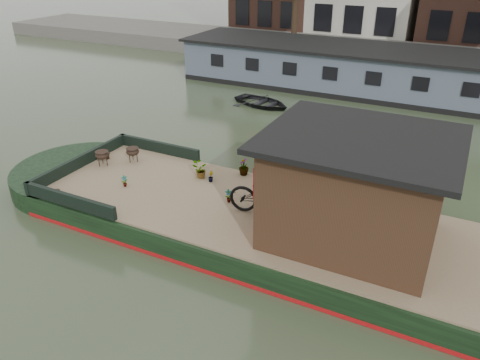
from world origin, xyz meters
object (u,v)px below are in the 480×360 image
at_px(bicycle, 270,196).
at_px(dinghy, 262,99).
at_px(potted_plant_a, 229,196).
at_px(brazier_front, 102,158).
at_px(cabin, 356,187).
at_px(brazier_rear, 133,155).

xyz_separation_m(bicycle, dinghy, (-4.55, 9.63, -0.90)).
relative_size(bicycle, potted_plant_a, 5.72).
bearing_deg(brazier_front, bicycle, -4.19).
distance_m(potted_plant_a, brazier_front, 4.42).
xyz_separation_m(bicycle, potted_plant_a, (-1.20, 0.13, -0.36)).
bearing_deg(cabin, brazier_front, 177.20).
bearing_deg(brazier_rear, bicycle, -11.78).
xyz_separation_m(cabin, brazier_rear, (-6.96, 1.00, -1.01)).
bearing_deg(potted_plant_a, brazier_front, 176.35).
relative_size(potted_plant_a, brazier_front, 0.80).
relative_size(cabin, potted_plant_a, 11.22).
height_order(bicycle, brazier_rear, bicycle).
relative_size(brazier_rear, dinghy, 0.16).
height_order(potted_plant_a, dinghy, potted_plant_a).
xyz_separation_m(cabin, brazier_front, (-7.60, 0.37, -1.01)).
bearing_deg(bicycle, potted_plant_a, 76.29).
xyz_separation_m(cabin, dinghy, (-6.53, 9.59, -1.59)).
bearing_deg(dinghy, brazier_rear, -168.00).
distance_m(cabin, potted_plant_a, 3.35).
bearing_deg(brazier_rear, potted_plant_a, -13.52).
distance_m(brazier_front, dinghy, 9.30).
relative_size(cabin, brazier_rear, 9.14).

